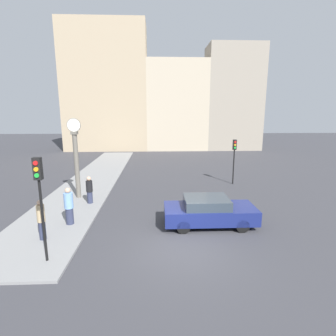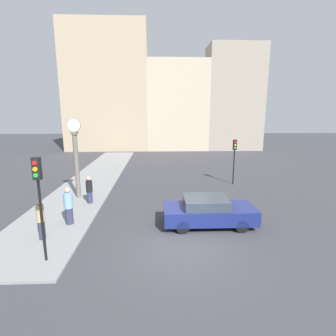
# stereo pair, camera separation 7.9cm
# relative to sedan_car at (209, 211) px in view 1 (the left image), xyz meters

# --- Properties ---
(ground_plane) EXTENTS (120.00, 120.00, 0.00)m
(ground_plane) POSITION_rel_sedan_car_xyz_m (-1.41, -2.22, -0.70)
(ground_plane) COLOR #38383D
(sidewalk_corner) EXTENTS (3.83, 27.61, 0.10)m
(sidewalk_corner) POSITION_rel_sedan_car_xyz_m (-7.57, 9.58, -0.65)
(sidewalk_corner) COLOR gray
(sidewalk_corner) RESTS_ON ground_plane
(building_row) EXTENTS (28.00, 5.00, 17.41)m
(building_row) POSITION_rel_sedan_car_xyz_m (-2.12, 27.28, 7.01)
(building_row) COLOR tan
(building_row) RESTS_ON ground_plane
(sedan_car) EXTENTS (4.33, 1.89, 1.38)m
(sedan_car) POSITION_rel_sedan_car_xyz_m (0.00, 0.00, 0.00)
(sedan_car) COLOR navy
(sedan_car) RESTS_ON ground_plane
(traffic_light_near) EXTENTS (0.26, 0.24, 3.77)m
(traffic_light_near) POSITION_rel_sedan_car_xyz_m (-6.46, -3.00, 2.09)
(traffic_light_near) COLOR black
(traffic_light_near) RESTS_ON sidewalk_corner
(traffic_light_far) EXTENTS (0.26, 0.24, 3.38)m
(traffic_light_far) POSITION_rel_sedan_car_xyz_m (3.30, 7.34, 1.73)
(traffic_light_far) COLOR black
(traffic_light_far) RESTS_ON ground_plane
(street_clock) EXTENTS (0.82, 0.37, 4.91)m
(street_clock) POSITION_rel_sedan_car_xyz_m (-7.40, 4.28, 1.86)
(street_clock) COLOR #666056
(street_clock) RESTS_ON sidewalk_corner
(pedestrian_blue_stripe) EXTENTS (0.42, 0.42, 1.79)m
(pedestrian_blue_stripe) POSITION_rel_sedan_car_xyz_m (-6.65, 0.20, 0.28)
(pedestrian_blue_stripe) COLOR #2D334C
(pedestrian_blue_stripe) RESTS_ON sidewalk_corner
(pedestrian_tan_coat) EXTENTS (0.32, 0.32, 1.73)m
(pedestrian_tan_coat) POSITION_rel_sedan_car_xyz_m (-7.29, -1.33, 0.27)
(pedestrian_tan_coat) COLOR #2D334C
(pedestrian_tan_coat) RESTS_ON sidewalk_corner
(pedestrian_black_jacket) EXTENTS (0.37, 0.37, 1.61)m
(pedestrian_black_jacket) POSITION_rel_sedan_car_xyz_m (-6.43, 3.16, 0.20)
(pedestrian_black_jacket) COLOR #2D334C
(pedestrian_black_jacket) RESTS_ON sidewalk_corner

